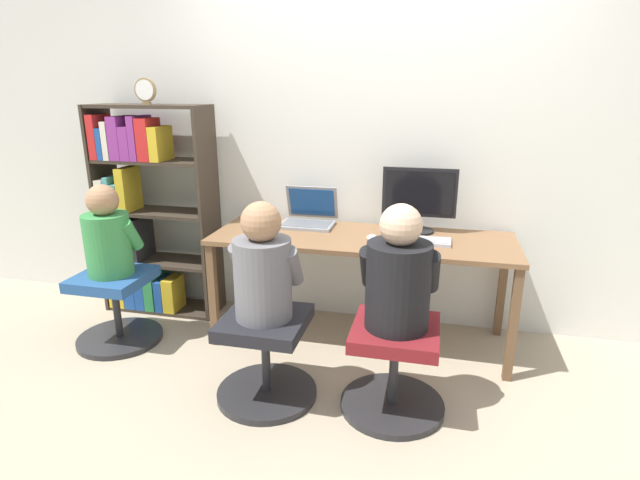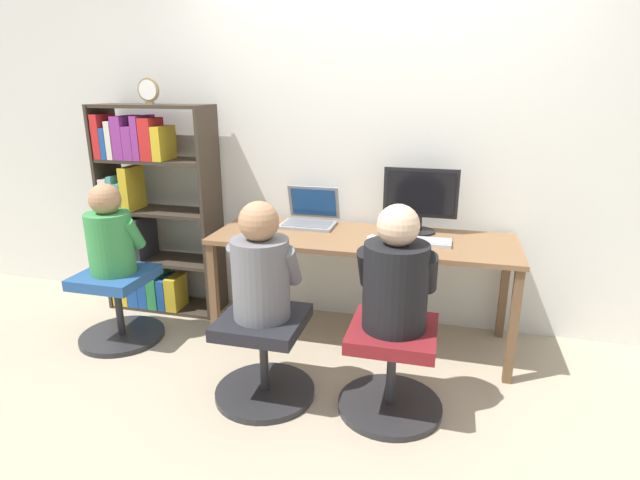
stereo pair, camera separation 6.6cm
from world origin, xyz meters
The scene contains 15 objects.
ground_plane centered at (0.00, 0.00, 0.00)m, with size 14.00×14.00×0.00m, color tan.
wall_back centered at (0.00, 0.72, 1.30)m, with size 10.00×0.05×2.60m.
desk centered at (0.00, 0.33, 0.66)m, with size 1.93×0.66×0.73m.
desktop_monitor centered at (0.34, 0.52, 0.95)m, with size 0.48×0.21×0.42m.
laptop centered at (-0.41, 0.53, 0.79)m, with size 0.37×0.32×0.26m.
keyboard centered at (0.34, 0.28, 0.75)m, with size 0.43×0.16×0.03m.
computer_mouse_by_keyboard centered at (0.07, 0.27, 0.75)m, with size 0.06×0.10×0.03m.
office_chair_left centered at (0.29, -0.39, 0.26)m, with size 0.56×0.56×0.48m.
office_chair_right centered at (-0.40, -0.44, 0.26)m, with size 0.56×0.56×0.48m.
person_at_monitor centered at (0.29, -0.38, 0.76)m, with size 0.40×0.33×0.64m.
person_at_laptop centered at (-0.40, -0.43, 0.76)m, with size 0.37×0.31×0.63m.
bookshelf centered at (-1.66, 0.46, 0.74)m, with size 0.86×0.32×1.54m.
desk_clock centered at (-1.49, 0.38, 1.63)m, with size 0.15×0.03×0.17m.
office_chair_side centered at (-1.58, -0.07, 0.26)m, with size 0.56×0.56×0.48m.
person_near_shelf centered at (-1.58, -0.07, 0.74)m, with size 0.35×0.29×0.59m.
Camera 1 is at (0.45, -2.72, 1.66)m, focal length 28.00 mm.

